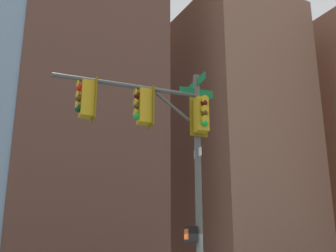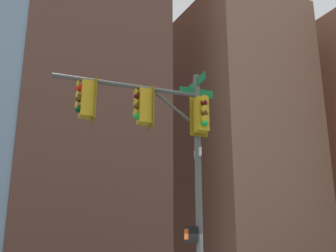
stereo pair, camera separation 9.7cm
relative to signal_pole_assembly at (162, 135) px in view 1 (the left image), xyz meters
The scene contains 3 objects.
signal_pole_assembly is the anchor object (origin of this frame).
building_brick_nearside 50.29m from the signal_pole_assembly, 10.85° to the right, with size 27.58×16.25×51.46m, color brown.
building_brick_midblock 52.57m from the signal_pole_assembly, 37.61° to the right, with size 20.55×14.95×38.28m, color #845B47.
Camera 1 is at (-10.79, 6.74, 1.44)m, focal length 49.31 mm.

